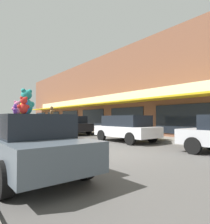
# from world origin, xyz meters

# --- Properties ---
(ground_plane) EXTENTS (260.00, 260.00, 0.00)m
(ground_plane) POSITION_xyz_m (0.00, 0.00, 0.00)
(ground_plane) COLOR #514F4C
(sidewalk_far) EXTENTS (2.26, 90.00, 0.16)m
(sidewalk_far) POSITION_xyz_m (5.84, 0.00, 0.08)
(sidewalk_far) COLOR gray
(sidewalk_far) RESTS_ON ground_plane
(storefront_row) EXTENTS (11.63, 36.51, 7.89)m
(storefront_row) POSITION_xyz_m (12.00, 11.57, 3.94)
(storefront_row) COLOR brown
(storefront_row) RESTS_ON ground_plane
(plush_art_car) EXTENTS (2.05, 4.71, 1.57)m
(plush_art_car) POSITION_xyz_m (-3.58, -0.75, 0.83)
(plush_art_car) COLOR #4C5660
(plush_art_car) RESTS_ON ground_plane
(teddy_bear_giant) EXTENTS (0.57, 0.39, 0.75)m
(teddy_bear_giant) POSITION_xyz_m (-3.52, -0.40, 1.93)
(teddy_bear_giant) COLOR teal
(teddy_bear_giant) RESTS_ON plush_art_car
(teddy_bear_purple) EXTENTS (0.16, 0.19, 0.26)m
(teddy_bear_purple) POSITION_xyz_m (-3.98, -1.08, 1.69)
(teddy_bear_purple) COLOR purple
(teddy_bear_purple) RESTS_ON plush_art_car
(teddy_bear_red) EXTENTS (0.28, 0.18, 0.37)m
(teddy_bear_red) POSITION_xyz_m (-4.00, -1.86, 1.74)
(teddy_bear_red) COLOR red
(teddy_bear_red) RESTS_ON plush_art_car
(teddy_bear_yellow) EXTENTS (0.22, 0.23, 0.33)m
(teddy_bear_yellow) POSITION_xyz_m (-3.71, -0.54, 1.72)
(teddy_bear_yellow) COLOR yellow
(teddy_bear_yellow) RESTS_ON plush_art_car
(teddy_bear_pink) EXTENTS (0.28, 0.19, 0.37)m
(teddy_bear_pink) POSITION_xyz_m (-3.85, -0.71, 1.74)
(teddy_bear_pink) COLOR pink
(teddy_bear_pink) RESTS_ON plush_art_car
(teddy_bear_orange) EXTENTS (0.29, 0.22, 0.39)m
(teddy_bear_orange) POSITION_xyz_m (-3.66, -0.69, 1.75)
(teddy_bear_orange) COLOR orange
(teddy_bear_orange) RESTS_ON plush_art_car
(teddy_bear_blue) EXTENTS (0.25, 0.15, 0.34)m
(teddy_bear_blue) POSITION_xyz_m (-3.83, -1.35, 1.73)
(teddy_bear_blue) COLOR blue
(teddy_bear_blue) RESTS_ON plush_art_car
(teddy_bear_brown) EXTENTS (0.14, 0.19, 0.25)m
(teddy_bear_brown) POSITION_xyz_m (-2.96, -0.87, 1.68)
(teddy_bear_brown) COLOR olive
(teddy_bear_brown) RESTS_ON plush_art_car
(parked_car_far_center) EXTENTS (2.06, 4.19, 1.63)m
(parked_car_far_center) POSITION_xyz_m (3.45, 2.75, 0.89)
(parked_car_far_center) COLOR silver
(parked_car_far_center) RESTS_ON ground_plane
(parked_car_far_right) EXTENTS (2.02, 4.22, 1.64)m
(parked_car_far_right) POSITION_xyz_m (3.45, 9.70, 0.87)
(parked_car_far_right) COLOR black
(parked_car_far_right) RESTS_ON ground_plane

